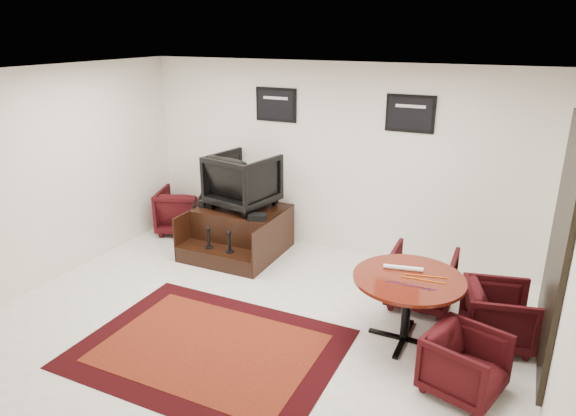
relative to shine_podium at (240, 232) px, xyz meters
The scene contains 16 objects.
ground 2.18m from the shine_podium, 56.47° to the right, with size 6.00×6.00×0.00m, color white.
room_shell 2.74m from the shine_podium, 46.33° to the right, with size 6.02×5.02×2.81m.
area_rug 2.59m from the shine_podium, 67.05° to the right, with size 2.70×2.02×0.01m.
shine_podium is the anchor object (origin of this frame).
shine_chair 0.82m from the shine_podium, 90.00° to the left, with size 0.88×0.82×0.90m, color black.
shoes_pair 0.65m from the shine_podium, behind, with size 0.23×0.27×0.10m.
polish_kit 0.67m from the shine_podium, 30.89° to the right, with size 0.24×0.17×0.08m, color black.
umbrella_black 0.79m from the shine_podium, 164.99° to the right, with size 0.32×0.12×0.86m, color black, non-canonical shape.
umbrella_hooked 0.80m from the shine_podium, behind, with size 0.35×0.13×0.94m, color black, non-canonical shape.
armchair_side 1.29m from the shine_podium, 166.31° to the left, with size 0.79×0.74×0.81m, color black.
meeting_table 3.14m from the shine_podium, 24.94° to the right, with size 1.17×1.17×0.76m.
table_chair_back 2.86m from the shine_podium, ahead, with size 0.75×0.70×0.77m, color black.
table_chair_window 3.85m from the shine_podium, 13.91° to the right, with size 0.70×0.66×0.72m, color black.
table_chair_corner 4.02m from the shine_podium, 28.69° to the right, with size 0.65×0.61×0.67m, color black.
paper_roll 3.02m from the shine_podium, 23.36° to the right, with size 0.05×0.05×0.42m, color white.
table_clutter 3.28m from the shine_podium, 24.47° to the right, with size 0.57×0.35×0.01m.
Camera 1 is at (2.55, -4.42, 3.22)m, focal length 32.00 mm.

